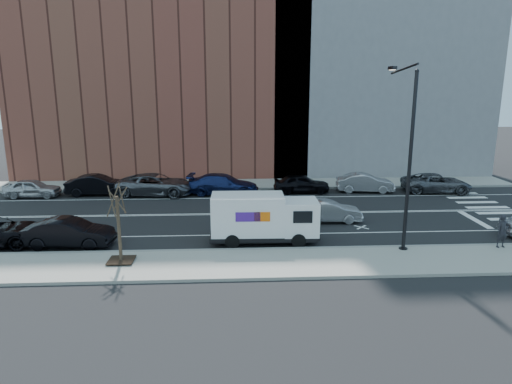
{
  "coord_description": "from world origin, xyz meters",
  "views": [
    {
      "loc": [
        -1.67,
        -28.99,
        8.37
      ],
      "look_at": [
        -0.14,
        0.29,
        1.4
      ],
      "focal_mm": 32.0,
      "sensor_mm": 36.0,
      "label": 1
    }
  ],
  "objects": [
    {
      "name": "curb_near",
      "position": [
        0.0,
        -7.0,
        0.08
      ],
      "size": [
        44.0,
        0.25,
        0.17
      ],
      "primitive_type": "cube",
      "color": "gray",
      "rests_on": "ground"
    },
    {
      "name": "far_parked_d",
      "position": [
        -2.4,
        5.54,
        0.79
      ],
      "size": [
        5.69,
        2.9,
        1.58
      ],
      "primitive_type": "imported",
      "rotation": [
        0.0,
        0.0,
        1.44
      ],
      "color": "#162150",
      "rests_on": "ground"
    },
    {
      "name": "far_parked_c",
      "position": [
        -7.62,
        5.62,
        0.82
      ],
      "size": [
        6.13,
        3.26,
        1.64
      ],
      "primitive_type": "imported",
      "rotation": [
        0.0,
        0.0,
        1.48
      ],
      "color": "#56575F",
      "rests_on": "ground"
    },
    {
      "name": "fedex_van",
      "position": [
        -0.06,
        -5.6,
        1.39
      ],
      "size": [
        5.82,
        2.15,
        2.64
      ],
      "rotation": [
        0.0,
        0.0,
        -0.02
      ],
      "color": "black",
      "rests_on": "ground"
    },
    {
      "name": "near_parked_rear_a",
      "position": [
        -10.27,
        -5.76,
        0.75
      ],
      "size": [
        4.65,
        1.87,
        1.5
      ],
      "primitive_type": "imported",
      "rotation": [
        0.0,
        0.0,
        1.51
      ],
      "color": "black",
      "rests_on": "ground"
    },
    {
      "name": "pedestrian",
      "position": [
        12.12,
        -7.42,
        1.01
      ],
      "size": [
        0.69,
        0.52,
        1.73
      ],
      "primitive_type": "imported",
      "rotation": [
        0.0,
        0.0,
        0.18
      ],
      "color": "#222127",
      "rests_on": "sidewalk_near"
    },
    {
      "name": "far_parked_b",
      "position": [
        -12.03,
        5.85,
        0.78
      ],
      "size": [
        4.78,
        1.77,
        1.56
      ],
      "primitive_type": "imported",
      "rotation": [
        0.0,
        0.0,
        1.6
      ],
      "color": "black",
      "rests_on": "ground"
    },
    {
      "name": "bldg_brick",
      "position": [
        -8.0,
        15.6,
        11.0
      ],
      "size": [
        26.0,
        10.0,
        22.0
      ],
      "primitive_type": "cube",
      "color": "brown",
      "rests_on": "ground"
    },
    {
      "name": "far_parked_g",
      "position": [
        14.41,
        5.4,
        0.74
      ],
      "size": [
        5.5,
        2.89,
        1.48
      ],
      "primitive_type": "imported",
      "rotation": [
        0.0,
        0.0,
        1.49
      ],
      "color": "#4E5056",
      "rests_on": "ground"
    },
    {
      "name": "far_parked_e",
      "position": [
        3.73,
        5.79,
        0.74
      ],
      "size": [
        4.4,
        1.86,
        1.49
      ],
      "primitive_type": "imported",
      "rotation": [
        0.0,
        0.0,
        1.55
      ],
      "color": "black",
      "rests_on": "ground"
    },
    {
      "name": "sidewalk_near",
      "position": [
        0.0,
        -8.8,
        0.07
      ],
      "size": [
        44.0,
        3.6,
        0.15
      ],
      "primitive_type": "cube",
      "color": "gray",
      "rests_on": "ground"
    },
    {
      "name": "driving_sedan",
      "position": [
        4.25,
        -2.04,
        0.67
      ],
      "size": [
        4.1,
        1.51,
        1.34
      ],
      "primitive_type": "imported",
      "rotation": [
        0.0,
        0.0,
        1.55
      ],
      "color": "#A2A2A7",
      "rests_on": "ground"
    },
    {
      "name": "far_parked_f",
      "position": [
        8.8,
        5.76,
        0.74
      ],
      "size": [
        4.61,
        2.04,
        1.47
      ],
      "primitive_type": "imported",
      "rotation": [
        0.0,
        0.0,
        1.46
      ],
      "color": "#A3A3A8",
      "rests_on": "ground"
    },
    {
      "name": "road_markings",
      "position": [
        0.0,
        0.0,
        0.0
      ],
      "size": [
        40.0,
        8.6,
        0.01
      ],
      "primitive_type": null,
      "color": "white",
      "rests_on": "ground"
    },
    {
      "name": "crosswalk",
      "position": [
        16.0,
        0.0,
        0.0
      ],
      "size": [
        3.0,
        14.0,
        0.01
      ],
      "primitive_type": null,
      "color": "white",
      "rests_on": "ground"
    },
    {
      "name": "far_parked_a",
      "position": [
        -16.8,
        5.39,
        0.69
      ],
      "size": [
        4.08,
        1.67,
        1.39
      ],
      "primitive_type": "imported",
      "rotation": [
        0.0,
        0.0,
        1.56
      ],
      "color": "#B2B2B7",
      "rests_on": "ground"
    },
    {
      "name": "street_tree",
      "position": [
        -7.0,
        -8.4,
        1.45
      ],
      "size": [
        1.2,
        1.2,
        3.75
      ],
      "color": "black",
      "rests_on": "ground"
    },
    {
      "name": "bldg_concrete",
      "position": [
        12.0,
        15.6,
        13.0
      ],
      "size": [
        20.0,
        10.0,
        26.0
      ],
      "primitive_type": "cube",
      "color": "slate",
      "rests_on": "ground"
    },
    {
      "name": "ground",
      "position": [
        0.0,
        0.0,
        0.0
      ],
      "size": [
        120.0,
        120.0,
        0.0
      ],
      "primitive_type": "plane",
      "color": "black",
      "rests_on": "ground"
    },
    {
      "name": "streetlight",
      "position": [
        7.0,
        -6.91,
        5.08
      ],
      "size": [
        0.44,
        4.02,
        9.34
      ],
      "color": "black",
      "rests_on": "ground"
    },
    {
      "name": "sidewalk_far",
      "position": [
        0.0,
        8.8,
        0.07
      ],
      "size": [
        44.0,
        3.6,
        0.15
      ],
      "primitive_type": "cube",
      "color": "gray",
      "rests_on": "ground"
    },
    {
      "name": "curb_far",
      "position": [
        0.0,
        7.0,
        0.08
      ],
      "size": [
        44.0,
        0.25,
        0.17
      ],
      "primitive_type": "cube",
      "color": "gray",
      "rests_on": "ground"
    }
  ]
}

